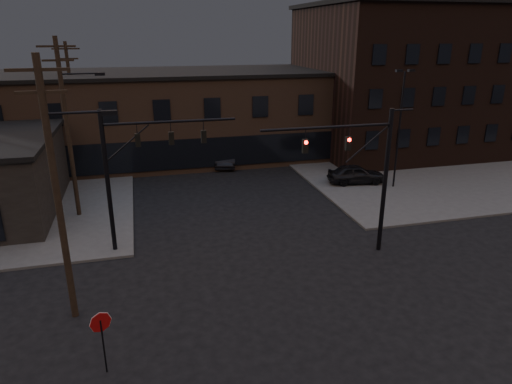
% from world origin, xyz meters
% --- Properties ---
extents(ground, '(140.00, 140.00, 0.00)m').
position_xyz_m(ground, '(0.00, 0.00, 0.00)').
color(ground, black).
rests_on(ground, ground).
extents(sidewalk_ne, '(30.00, 30.00, 0.15)m').
position_xyz_m(sidewalk_ne, '(22.00, 22.00, 0.07)').
color(sidewalk_ne, '#474744').
rests_on(sidewalk_ne, ground).
extents(building_row, '(40.00, 12.00, 8.00)m').
position_xyz_m(building_row, '(0.00, 28.00, 4.00)').
color(building_row, brown).
rests_on(building_row, ground).
extents(building_right, '(22.00, 16.00, 14.00)m').
position_xyz_m(building_right, '(22.00, 26.00, 7.00)').
color(building_right, black).
rests_on(building_right, ground).
extents(traffic_signal_near, '(7.12, 0.24, 8.00)m').
position_xyz_m(traffic_signal_near, '(5.36, 4.50, 4.93)').
color(traffic_signal_near, black).
rests_on(traffic_signal_near, ground).
extents(traffic_signal_far, '(7.12, 0.24, 8.00)m').
position_xyz_m(traffic_signal_far, '(-6.72, 8.00, 5.01)').
color(traffic_signal_far, black).
rests_on(traffic_signal_far, ground).
extents(stop_sign, '(0.72, 0.33, 2.48)m').
position_xyz_m(stop_sign, '(-8.00, -1.99, 1.84)').
color(stop_sign, black).
rests_on(stop_sign, ground).
extents(utility_pole_near, '(3.70, 0.28, 11.00)m').
position_xyz_m(utility_pole_near, '(-9.43, 2.00, 5.87)').
color(utility_pole_near, black).
rests_on(utility_pole_near, ground).
extents(utility_pole_mid, '(3.70, 0.28, 11.50)m').
position_xyz_m(utility_pole_mid, '(-10.44, 14.00, 6.13)').
color(utility_pole_mid, black).
rests_on(utility_pole_mid, ground).
extents(utility_pole_far, '(2.20, 0.28, 11.00)m').
position_xyz_m(utility_pole_far, '(-11.50, 26.00, 5.78)').
color(utility_pole_far, black).
rests_on(utility_pole_far, ground).
extents(lot_light_a, '(1.50, 0.28, 9.14)m').
position_xyz_m(lot_light_a, '(13.00, 14.00, 5.51)').
color(lot_light_a, black).
rests_on(lot_light_a, ground).
extents(lot_light_b, '(1.50, 0.28, 9.14)m').
position_xyz_m(lot_light_b, '(19.00, 19.00, 5.51)').
color(lot_light_b, black).
rests_on(lot_light_b, ground).
extents(parked_car_lot_a, '(4.70, 2.45, 1.53)m').
position_xyz_m(parked_car_lot_a, '(10.48, 15.55, 0.91)').
color(parked_car_lot_a, black).
rests_on(parked_car_lot_a, sidewalk_ne).
extents(parked_car_lot_b, '(4.93, 2.10, 1.42)m').
position_xyz_m(parked_car_lot_b, '(15.42, 21.07, 0.86)').
color(parked_car_lot_b, silver).
rests_on(parked_car_lot_b, sidewalk_ne).
extents(car_crossing, '(2.87, 5.41, 1.70)m').
position_xyz_m(car_crossing, '(1.44, 23.98, 0.85)').
color(car_crossing, black).
rests_on(car_crossing, ground).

